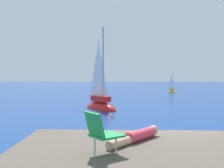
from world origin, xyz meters
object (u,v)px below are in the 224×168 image
sailboat_near (101,105)px  beach_chair (101,131)px  person_sunbather (137,136)px  sailboat_far (172,91)px

sailboat_near → beach_chair: (0.92, -14.74, 1.16)m
person_sunbather → beach_chair: size_ratio=1.84×
sailboat_far → beach_chair: size_ratio=3.84×
sailboat_near → beach_chair: bearing=-33.1°
person_sunbather → beach_chair: (-0.72, -1.09, 0.33)m
sailboat_far → beach_chair: (-7.62, -32.86, 1.33)m
sailboat_far → person_sunbather: (-6.90, -31.77, 1.01)m
sailboat_near → sailboat_far: 20.03m
person_sunbather → beach_chair: beach_chair is taller
person_sunbather → sailboat_near: bearing=-135.4°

